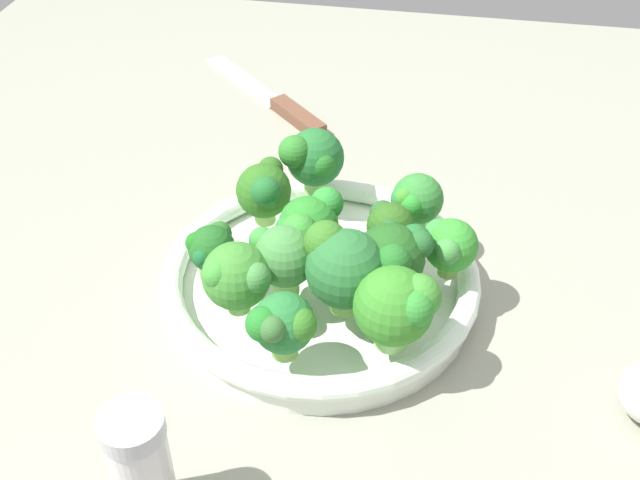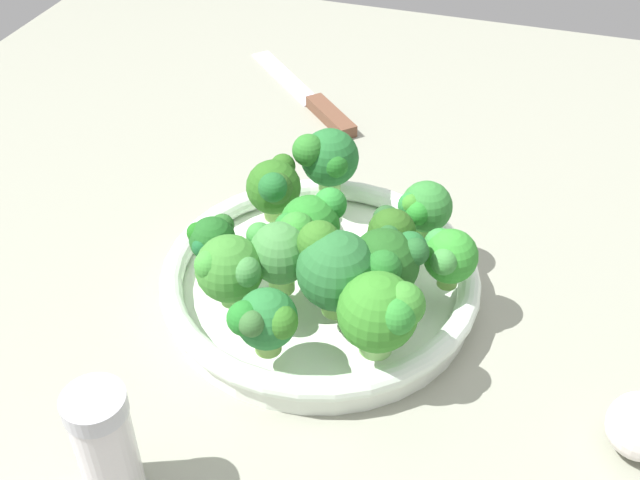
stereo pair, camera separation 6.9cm
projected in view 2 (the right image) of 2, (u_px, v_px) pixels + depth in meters
ground_plane at (352, 289)px, 75.89cm from camera, size 130.00×130.00×2.50cm
bowl at (320, 281)px, 72.02cm from camera, size 29.33×29.33×3.80cm
broccoli_floret_0 at (274, 187)px, 73.95cm from camera, size 5.28×6.56×6.32cm
broccoli_floret_1 at (333, 265)px, 63.74cm from camera, size 7.06×6.73×8.01cm
broccoli_floret_2 at (229, 269)px, 64.69cm from camera, size 6.05×5.78×6.63cm
broccoli_floret_3 at (265, 320)px, 60.40cm from camera, size 5.39×5.46×5.88cm
broccoli_floret_4 at (328, 158)px, 76.66cm from camera, size 6.21×6.00×7.37cm
broccoli_floret_5 at (390, 233)px, 68.51cm from camera, size 4.30×4.84×6.04cm
broccoli_floret_6 at (423, 208)px, 72.30cm from camera, size 4.95×5.34×5.64cm
broccoli_floret_7 at (312, 223)px, 69.21cm from camera, size 5.56×6.31×6.77cm
broccoli_floret_8 at (212, 240)px, 69.08cm from camera, size 4.32×5.07×5.15cm
broccoli_floret_9 at (382, 312)px, 60.04cm from camera, size 6.86×6.42×7.35cm
broccoli_floret_10 at (387, 264)px, 64.52cm from camera, size 6.57×6.38×7.15cm
broccoli_floret_11 at (282, 250)px, 66.12cm from camera, size 6.01×6.30×6.85cm
broccoli_floret_12 at (447, 254)px, 66.88cm from camera, size 4.88×5.37×5.64cm
knife at (314, 101)px, 101.26cm from camera, size 20.65×20.36×1.50cm
pepper_shaker at (106, 445)px, 53.91cm from camera, size 4.41×4.41×10.27cm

